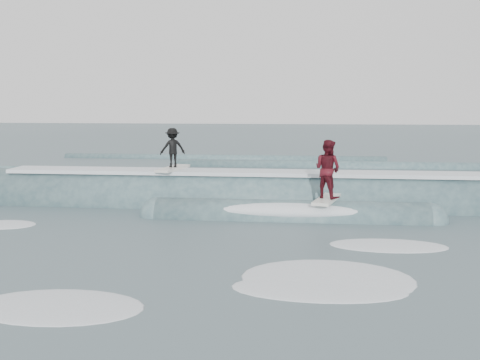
# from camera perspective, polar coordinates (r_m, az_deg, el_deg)

# --- Properties ---
(ground) EXTENTS (160.00, 160.00, 0.00)m
(ground) POSITION_cam_1_polar(r_m,az_deg,el_deg) (14.44, -2.10, -7.18)
(ground) COLOR #3C5258
(ground) RESTS_ON ground
(breaking_wave) EXTENTS (23.31, 4.02, 2.48)m
(breaking_wave) POSITION_cam_1_polar(r_m,az_deg,el_deg) (19.86, 0.95, -2.77)
(breaking_wave) COLOR #36525B
(breaking_wave) RESTS_ON ground
(surfer_black) EXTENTS (1.10, 2.07, 1.58)m
(surfer_black) POSITION_cam_1_polar(r_m,az_deg,el_deg) (20.35, -7.20, 3.17)
(surfer_black) COLOR silver
(surfer_black) RESTS_ON ground
(surfer_red) EXTENTS (1.18, 2.07, 2.02)m
(surfer_red) POSITION_cam_1_polar(r_m,az_deg,el_deg) (17.70, 9.31, 0.91)
(surfer_red) COLOR silver
(surfer_red) RESTS_ON ground
(whitewater) EXTENTS (13.95, 8.07, 0.10)m
(whitewater) POSITION_cam_1_polar(r_m,az_deg,el_deg) (12.27, 1.61, -10.02)
(whitewater) COLOR white
(whitewater) RESTS_ON ground
(far_swells) EXTENTS (40.72, 8.65, 0.80)m
(far_swells) POSITION_cam_1_polar(r_m,az_deg,el_deg) (31.98, -2.11, 1.41)
(far_swells) COLOR #36525B
(far_swells) RESTS_ON ground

